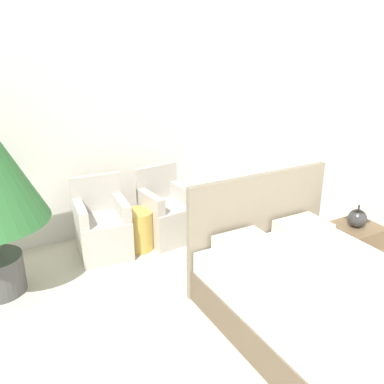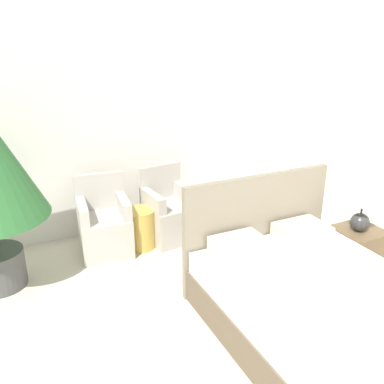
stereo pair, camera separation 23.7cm
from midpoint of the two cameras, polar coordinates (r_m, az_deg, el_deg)
wall_back at (r=5.33m, az=-6.77°, el=10.05°), size 10.00×0.06×2.90m
bed at (r=3.85m, az=18.69°, el=-14.56°), size 1.61×2.17×1.15m
armchair_near_window_left at (r=5.01m, az=-10.25°, el=-4.76°), size 0.62×0.62×0.89m
armchair_near_window_right at (r=5.25m, az=-1.74°, el=-3.18°), size 0.62×0.62×0.89m
nightstand at (r=4.98m, az=22.37°, el=-7.11°), size 0.47×0.46×0.47m
table_lamp at (r=4.73m, az=23.16°, el=-1.30°), size 0.31×0.31×0.51m
side_table at (r=5.09m, az=-5.60°, el=-4.90°), size 0.35×0.35×0.48m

